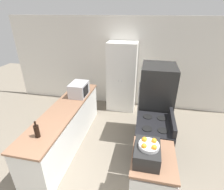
# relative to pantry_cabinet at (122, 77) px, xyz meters

# --- Properties ---
(wall_back) EXTENTS (7.00, 0.06, 2.60)m
(wall_back) POSITION_rel_pantry_cabinet_xyz_m (-0.01, 0.32, 0.32)
(wall_back) COLOR silver
(wall_back) RESTS_ON ground_plane
(counter_left) EXTENTS (0.60, 2.69, 0.91)m
(counter_left) POSITION_rel_pantry_cabinet_xyz_m (-0.91, -1.85, -0.54)
(counter_left) COLOR silver
(counter_left) RESTS_ON ground_plane
(counter_right) EXTENTS (0.60, 0.77, 0.91)m
(counter_right) POSITION_rel_pantry_cabinet_xyz_m (0.89, -2.81, -0.54)
(counter_right) COLOR silver
(counter_right) RESTS_ON ground_plane
(pantry_cabinet) EXTENTS (0.81, 0.57, 1.97)m
(pantry_cabinet) POSITION_rel_pantry_cabinet_xyz_m (0.00, 0.00, 0.00)
(pantry_cabinet) COLOR white
(pantry_cabinet) RESTS_ON ground_plane
(stove) EXTENTS (0.66, 0.79, 1.07)m
(stove) POSITION_rel_pantry_cabinet_xyz_m (0.91, -2.02, -0.52)
(stove) COLOR black
(stove) RESTS_ON ground_plane
(refrigerator) EXTENTS (0.71, 0.77, 1.73)m
(refrigerator) POSITION_rel_pantry_cabinet_xyz_m (0.93, -1.20, -0.12)
(refrigerator) COLOR black
(refrigerator) RESTS_ON ground_plane
(microwave) EXTENTS (0.36, 0.48, 0.31)m
(microwave) POSITION_rel_pantry_cabinet_xyz_m (-0.82, -1.22, 0.08)
(microwave) COLOR #B2B2B7
(microwave) RESTS_ON counter_left
(wine_bottle) EXTENTS (0.08, 0.08, 0.29)m
(wine_bottle) POSITION_rel_pantry_cabinet_xyz_m (-0.91, -2.76, 0.04)
(wine_bottle) COLOR black
(wine_bottle) RESTS_ON counter_left
(toaster_oven) EXTENTS (0.34, 0.45, 0.21)m
(toaster_oven) POSITION_rel_pantry_cabinet_xyz_m (0.78, -2.88, 0.03)
(toaster_oven) COLOR black
(toaster_oven) RESTS_ON counter_right
(fruit_bowl) EXTENTS (0.26, 0.26, 0.10)m
(fruit_bowl) POSITION_rel_pantry_cabinet_xyz_m (0.80, -2.88, 0.18)
(fruit_bowl) COLOR silver
(fruit_bowl) RESTS_ON toaster_oven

